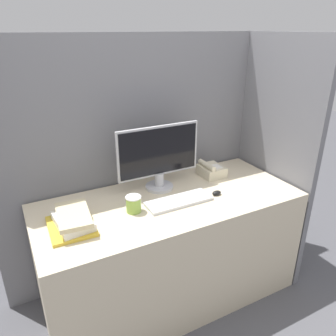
{
  "coord_description": "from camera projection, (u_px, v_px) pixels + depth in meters",
  "views": [
    {
      "loc": [
        -0.86,
        -1.25,
        1.78
      ],
      "look_at": [
        0.01,
        0.4,
        0.97
      ],
      "focal_mm": 35.0,
      "sensor_mm": 36.0,
      "label": 1
    }
  ],
  "objects": [
    {
      "name": "ground_plane",
      "position": [
        196.0,
        329.0,
        2.09
      ],
      "size": [
        12.0,
        12.0,
        0.0
      ],
      "primitive_type": "plane",
      "color": "#4C4C51"
    },
    {
      "name": "cubicle_panel_right",
      "position": [
        272.0,
        158.0,
        2.44
      ],
      "size": [
        0.04,
        0.79,
        1.75
      ],
      "color": "slate",
      "rests_on": "ground_plane"
    },
    {
      "name": "desk",
      "position": [
        170.0,
        249.0,
        2.23
      ],
      "size": [
        1.69,
        0.73,
        0.77
      ],
      "color": "beige",
      "rests_on": "ground_plane"
    },
    {
      "name": "coffee_cup",
      "position": [
        134.0,
        204.0,
        1.93
      ],
      "size": [
        0.09,
        0.09,
        0.1
      ],
      "color": "#8CB247",
      "rests_on": "desk"
    },
    {
      "name": "desk_telephone",
      "position": [
        211.0,
        170.0,
        2.4
      ],
      "size": [
        0.16,
        0.18,
        0.11
      ],
      "color": "beige",
      "rests_on": "desk"
    },
    {
      "name": "keyboard",
      "position": [
        179.0,
        201.0,
        2.04
      ],
      "size": [
        0.42,
        0.15,
        0.02
      ],
      "color": "silver",
      "rests_on": "desk"
    },
    {
      "name": "cubicle_panel_rear",
      "position": [
        144.0,
        163.0,
        2.36
      ],
      "size": [
        2.09,
        0.04,
        1.75
      ],
      "color": "slate",
      "rests_on": "ground_plane"
    },
    {
      "name": "book_stack",
      "position": [
        73.0,
        221.0,
        1.78
      ],
      "size": [
        0.24,
        0.31,
        0.09
      ],
      "color": "gold",
      "rests_on": "desk"
    },
    {
      "name": "mouse",
      "position": [
        217.0,
        193.0,
        2.13
      ],
      "size": [
        0.06,
        0.04,
        0.03
      ],
      "color": "black",
      "rests_on": "desk"
    },
    {
      "name": "monitor",
      "position": [
        159.0,
        158.0,
        2.14
      ],
      "size": [
        0.57,
        0.19,
        0.44
      ],
      "color": "#B7B7BC",
      "rests_on": "desk"
    }
  ]
}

